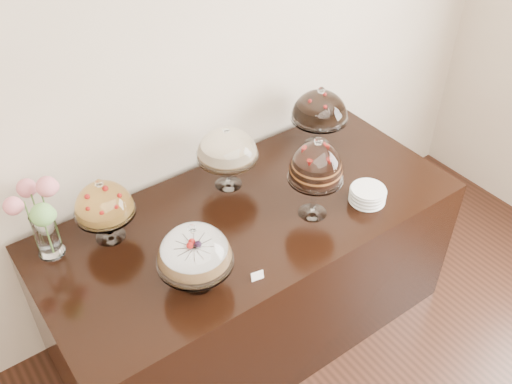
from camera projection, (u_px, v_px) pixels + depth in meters
wall_back at (142, 82)px, 2.78m from camera, size 5.00×0.04×3.00m
display_counter at (251, 273)px, 3.22m from camera, size 2.20×1.00×0.90m
cake_stand_sugar_sponge at (194, 249)px, 2.44m from camera, size 0.34×0.34×0.35m
cake_stand_choco_layer at (316, 165)px, 2.74m from camera, size 0.28×0.28×0.47m
cake_stand_cheesecake at (227, 147)px, 2.96m from camera, size 0.33×0.33×0.38m
cake_stand_dark_choco at (320, 108)px, 3.26m from camera, size 0.33×0.33×0.38m
cake_stand_fruit_tart at (103, 202)px, 2.66m from camera, size 0.29×0.29×0.36m
flower_vase at (40, 216)px, 2.57m from camera, size 0.25×0.32×0.41m
plate_stack at (368, 195)px, 2.98m from camera, size 0.19×0.19×0.08m
price_card_left at (257, 276)px, 2.58m from camera, size 0.06×0.03×0.04m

